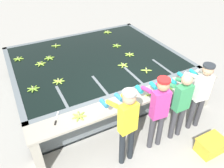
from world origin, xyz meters
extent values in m
plane|color=#A3A099|center=(0.00, 0.00, 0.00)|extent=(80.00, 80.00, 0.00)
cube|color=slate|center=(0.00, 2.20, 0.03)|extent=(4.31, 3.50, 0.06)
cube|color=slate|center=(0.00, 0.51, 0.45)|extent=(4.31, 0.12, 0.90)
cube|color=slate|center=(0.00, 3.89, 0.45)|extent=(4.31, 0.12, 0.90)
cube|color=slate|center=(-2.09, 2.20, 0.45)|extent=(0.12, 3.50, 0.90)
cube|color=slate|center=(2.09, 2.20, 0.45)|extent=(0.12, 3.50, 0.90)
cube|color=black|center=(0.00, 2.20, 0.48)|extent=(4.07, 3.26, 0.84)
cube|color=slate|center=(-1.29, 0.97, 0.45)|extent=(0.06, 0.80, 0.90)
cube|color=slate|center=(-0.43, 0.97, 0.45)|extent=(0.06, 0.80, 0.90)
cube|color=slate|center=(0.43, 0.97, 0.45)|extent=(0.06, 0.80, 0.90)
cube|color=slate|center=(1.29, 0.97, 0.45)|extent=(0.06, 0.80, 0.90)
cube|color=#A8A393|center=(0.00, 0.23, 0.88)|extent=(4.31, 0.45, 0.05)
cube|color=#A8A393|center=(-2.05, 0.23, 0.43)|extent=(0.16, 0.41, 0.85)
cube|color=#A8A393|center=(2.05, 0.23, 0.43)|extent=(0.16, 0.41, 0.85)
cylinder|color=#1E2328|center=(-0.64, -0.40, 0.41)|extent=(0.11, 0.11, 0.82)
cylinder|color=#1E2328|center=(-0.44, -0.38, 0.41)|extent=(0.11, 0.11, 0.82)
cube|color=yellow|center=(-0.54, -0.39, 1.12)|extent=(0.34, 0.20, 0.58)
sphere|color=tan|center=(-0.54, -0.39, 1.55)|extent=(0.22, 0.22, 0.22)
cylinder|color=#9E9E99|center=(-0.54, -0.39, 1.65)|extent=(0.23, 0.23, 0.04)
cylinder|color=yellow|center=(-0.72, -0.16, 1.32)|extent=(0.11, 0.32, 0.18)
cylinder|color=teal|center=(-0.75, 0.09, 1.16)|extent=(0.10, 0.21, 0.08)
cylinder|color=yellow|center=(-0.40, -0.13, 1.32)|extent=(0.11, 0.32, 0.18)
cylinder|color=teal|center=(-0.43, 0.12, 1.16)|extent=(0.10, 0.21, 0.08)
cylinder|color=#38383D|center=(0.06, -0.35, 0.41)|extent=(0.11, 0.11, 0.82)
cylinder|color=#38383D|center=(0.26, -0.37, 0.41)|extent=(0.11, 0.11, 0.82)
cube|color=#BC388E|center=(0.16, -0.36, 1.11)|extent=(0.33, 0.20, 0.58)
sphere|color=tan|center=(0.16, -0.36, 1.54)|extent=(0.22, 0.22, 0.22)
cylinder|color=red|center=(0.16, -0.36, 1.64)|extent=(0.23, 0.23, 0.04)
cylinder|color=#BC388E|center=(0.03, -0.09, 1.32)|extent=(0.11, 0.32, 0.18)
cylinder|color=#1EA3AD|center=(0.05, 0.16, 1.15)|extent=(0.10, 0.21, 0.08)
cylinder|color=#BC388E|center=(0.34, -0.12, 1.32)|extent=(0.11, 0.32, 0.18)
cylinder|color=#1EA3AD|center=(0.37, 0.13, 1.15)|extent=(0.10, 0.21, 0.08)
cylinder|color=#38383D|center=(0.61, -0.35, 0.39)|extent=(0.11, 0.11, 0.79)
cylinder|color=#38383D|center=(0.81, -0.36, 0.39)|extent=(0.11, 0.11, 0.79)
cube|color=#38995B|center=(0.71, -0.36, 1.06)|extent=(0.32, 0.17, 0.56)
sphere|color=tan|center=(0.71, -0.36, 1.48)|extent=(0.21, 0.21, 0.21)
cylinder|color=#38995B|center=(0.55, -0.10, 1.26)|extent=(0.08, 0.31, 0.18)
cylinder|color=#1EA3AD|center=(0.56, 0.15, 1.09)|extent=(0.09, 0.20, 0.08)
cylinder|color=#38995B|center=(0.87, -0.11, 1.26)|extent=(0.08, 0.31, 0.18)
cylinder|color=#1EA3AD|center=(0.88, 0.14, 1.09)|extent=(0.09, 0.20, 0.08)
cylinder|color=#38383D|center=(1.16, -0.31, 0.40)|extent=(0.11, 0.11, 0.80)
cylinder|color=#38383D|center=(1.36, -0.34, 0.40)|extent=(0.11, 0.11, 0.80)
cube|color=white|center=(1.26, -0.33, 1.09)|extent=(0.34, 0.20, 0.57)
sphere|color=tan|center=(1.26, -0.33, 1.51)|extent=(0.22, 0.22, 0.22)
cylinder|color=#282D33|center=(1.26, -0.33, 1.61)|extent=(0.23, 0.23, 0.04)
cylinder|color=white|center=(1.13, -0.06, 1.29)|extent=(0.11, 0.32, 0.18)
cylinder|color=#1EA3AD|center=(1.16, 0.19, 1.12)|extent=(0.11, 0.21, 0.08)
cylinder|color=white|center=(1.45, -0.09, 1.29)|extent=(0.11, 0.32, 0.18)
cylinder|color=#1EA3AD|center=(1.47, 0.15, 1.12)|extent=(0.11, 0.21, 0.08)
ellipsoid|color=#93BC3D|center=(1.00, 3.55, 0.92)|extent=(0.17, 0.04, 0.04)
ellipsoid|color=#93BC3D|center=(1.04, 3.50, 0.92)|extent=(0.09, 0.17, 0.04)
ellipsoid|color=#93BC3D|center=(1.10, 3.52, 0.92)|extent=(0.16, 0.13, 0.04)
ellipsoid|color=#93BC3D|center=(1.10, 3.59, 0.92)|extent=(0.16, 0.13, 0.04)
ellipsoid|color=#93BC3D|center=(1.04, 3.60, 0.92)|extent=(0.09, 0.17, 0.04)
cylinder|color=tan|center=(1.06, 3.55, 0.95)|extent=(0.03, 0.03, 0.04)
ellipsoid|color=#93BC3D|center=(-1.44, 2.48, 0.92)|extent=(0.17, 0.05, 0.04)
ellipsoid|color=#93BC3D|center=(-1.41, 2.43, 0.92)|extent=(0.12, 0.16, 0.04)
ellipsoid|color=#93BC3D|center=(-1.36, 2.43, 0.92)|extent=(0.11, 0.17, 0.04)
ellipsoid|color=#93BC3D|center=(-1.33, 2.48, 0.92)|extent=(0.17, 0.05, 0.04)
ellipsoid|color=#93BC3D|center=(-1.35, 2.53, 0.92)|extent=(0.12, 0.16, 0.04)
ellipsoid|color=#93BC3D|center=(-1.40, 2.53, 0.92)|extent=(0.11, 0.17, 0.04)
cylinder|color=tan|center=(-1.38, 2.48, 0.95)|extent=(0.03, 0.03, 0.04)
ellipsoid|color=#9EC642|center=(0.45, 1.50, 0.92)|extent=(0.06, 0.17, 0.04)
ellipsoid|color=#9EC642|center=(0.39, 1.47, 0.92)|extent=(0.17, 0.11, 0.04)
ellipsoid|color=#9EC642|center=(0.40, 1.40, 0.92)|extent=(0.14, 0.15, 0.04)
ellipsoid|color=#9EC642|center=(0.46, 1.40, 0.92)|extent=(0.11, 0.17, 0.04)
ellipsoid|color=#9EC642|center=(0.49, 1.45, 0.92)|extent=(0.17, 0.07, 0.04)
cylinder|color=tan|center=(0.44, 1.44, 0.95)|extent=(0.03, 0.03, 0.04)
ellipsoid|color=#9EC642|center=(-1.23, 1.46, 0.92)|extent=(0.13, 0.16, 0.04)
ellipsoid|color=#9EC642|center=(-1.18, 1.45, 0.92)|extent=(0.08, 0.17, 0.04)
ellipsoid|color=#9EC642|center=(-1.15, 1.48, 0.92)|extent=(0.17, 0.10, 0.04)
ellipsoid|color=#9EC642|center=(-1.15, 1.53, 0.92)|extent=(0.17, 0.11, 0.04)
ellipsoid|color=#9EC642|center=(-1.19, 1.56, 0.92)|extent=(0.06, 0.17, 0.04)
ellipsoid|color=#9EC642|center=(-1.23, 1.55, 0.92)|extent=(0.14, 0.15, 0.04)
ellipsoid|color=#9EC642|center=(-1.25, 1.50, 0.92)|extent=(0.17, 0.04, 0.04)
cylinder|color=tan|center=(-1.20, 1.50, 0.95)|extent=(0.03, 0.03, 0.04)
ellipsoid|color=#75A333|center=(-1.73, 1.43, 0.92)|extent=(0.12, 0.16, 0.04)
ellipsoid|color=#75A333|center=(-1.71, 1.47, 0.92)|extent=(0.17, 0.06, 0.04)
ellipsoid|color=#75A333|center=(-1.72, 1.52, 0.92)|extent=(0.15, 0.14, 0.04)
ellipsoid|color=#75A333|center=(-1.76, 1.53, 0.92)|extent=(0.05, 0.17, 0.04)
ellipsoid|color=#75A333|center=(-1.81, 1.51, 0.92)|extent=(0.16, 0.12, 0.04)
ellipsoid|color=#75A333|center=(-1.81, 1.46, 0.92)|extent=(0.17, 0.09, 0.04)
ellipsoid|color=#75A333|center=(-1.78, 1.43, 0.92)|extent=(0.09, 0.17, 0.04)
cylinder|color=tan|center=(-1.76, 1.48, 0.95)|extent=(0.03, 0.03, 0.04)
ellipsoid|color=#7FAD33|center=(-1.83, 2.95, 0.92)|extent=(0.06, 0.17, 0.04)
ellipsoid|color=#7FAD33|center=(-1.79, 2.99, 0.92)|extent=(0.17, 0.10, 0.04)
ellipsoid|color=#7FAD33|center=(-1.79, 3.04, 0.92)|extent=(0.16, 0.13, 0.04)
ellipsoid|color=#7FAD33|center=(-1.84, 3.06, 0.92)|extent=(0.06, 0.17, 0.04)
ellipsoid|color=#7FAD33|center=(-1.89, 3.03, 0.92)|extent=(0.17, 0.10, 0.04)
ellipsoid|color=#7FAD33|center=(-1.88, 2.97, 0.92)|extent=(0.16, 0.13, 0.04)
cylinder|color=tan|center=(-1.84, 3.01, 0.95)|extent=(0.03, 0.03, 0.04)
ellipsoid|color=#7FAD33|center=(-1.08, 2.72, 0.92)|extent=(0.12, 0.16, 0.04)
ellipsoid|color=#7FAD33|center=(-1.13, 2.73, 0.92)|extent=(0.11, 0.17, 0.04)
ellipsoid|color=#7FAD33|center=(-1.16, 2.68, 0.92)|extent=(0.17, 0.04, 0.04)
ellipsoid|color=#7FAD33|center=(-1.13, 2.63, 0.92)|extent=(0.12, 0.16, 0.04)
ellipsoid|color=#7FAD33|center=(-1.08, 2.63, 0.92)|extent=(0.11, 0.17, 0.04)
ellipsoid|color=#7FAD33|center=(-1.05, 2.68, 0.92)|extent=(0.17, 0.04, 0.04)
cylinder|color=tan|center=(-1.11, 2.68, 0.95)|extent=(0.03, 0.03, 0.04)
ellipsoid|color=#9EC642|center=(0.77, 1.00, 0.92)|extent=(0.16, 0.12, 0.04)
ellipsoid|color=#9EC642|center=(0.78, 0.93, 0.92)|extent=(0.12, 0.16, 0.04)
ellipsoid|color=#9EC642|center=(0.86, 0.95, 0.92)|extent=(0.16, 0.12, 0.04)
ellipsoid|color=#9EC642|center=(0.84, 1.02, 0.92)|extent=(0.12, 0.16, 0.04)
cylinder|color=tan|center=(0.81, 0.98, 0.95)|extent=(0.03, 0.03, 0.04)
ellipsoid|color=#93BC3D|center=(0.91, 1.82, 0.92)|extent=(0.12, 0.16, 0.04)
ellipsoid|color=#93BC3D|center=(0.94, 1.87, 0.92)|extent=(0.17, 0.04, 0.04)
ellipsoid|color=#93BC3D|center=(0.91, 1.91, 0.92)|extent=(0.11, 0.17, 0.04)
ellipsoid|color=#93BC3D|center=(0.85, 1.91, 0.92)|extent=(0.12, 0.16, 0.04)
ellipsoid|color=#93BC3D|center=(0.83, 1.86, 0.92)|extent=(0.17, 0.04, 0.04)
ellipsoid|color=#93BC3D|center=(0.86, 1.82, 0.92)|extent=(0.11, 0.17, 0.04)
cylinder|color=tan|center=(0.88, 1.86, 0.95)|extent=(0.03, 0.03, 0.04)
ellipsoid|color=#8CB738|center=(-0.76, 3.28, 0.92)|extent=(0.09, 0.17, 0.04)
ellipsoid|color=#8CB738|center=(-0.69, 3.32, 0.92)|extent=(0.17, 0.09, 0.04)
ellipsoid|color=#8CB738|center=(-0.72, 3.39, 0.92)|extent=(0.09, 0.17, 0.04)
ellipsoid|color=#8CB738|center=(-0.79, 3.35, 0.92)|extent=(0.17, 0.09, 0.04)
cylinder|color=tan|center=(-0.74, 3.33, 0.95)|extent=(0.03, 0.03, 0.04)
ellipsoid|color=#7FAD33|center=(0.82, 2.45, 0.92)|extent=(0.07, 0.17, 0.04)
ellipsoid|color=#7FAD33|center=(0.88, 2.48, 0.92)|extent=(0.16, 0.12, 0.04)
ellipsoid|color=#7FAD33|center=(0.87, 2.54, 0.92)|extent=(0.15, 0.14, 0.04)
ellipsoid|color=#7FAD33|center=(0.81, 2.56, 0.92)|extent=(0.10, 0.17, 0.04)
ellipsoid|color=#7FAD33|center=(0.78, 2.50, 0.92)|extent=(0.17, 0.05, 0.04)
cylinder|color=tan|center=(0.83, 2.51, 0.95)|extent=(0.03, 0.03, 0.04)
ellipsoid|color=#9EC642|center=(-1.14, 0.25, 0.92)|extent=(0.17, 0.11, 0.04)
ellipsoid|color=#9EC642|center=(-1.18, 0.28, 0.92)|extent=(0.07, 0.17, 0.04)
ellipsoid|color=#9EC642|center=(-1.22, 0.27, 0.92)|extent=(0.13, 0.15, 0.04)
ellipsoid|color=#9EC642|center=(-1.24, 0.23, 0.92)|extent=(0.17, 0.04, 0.04)
ellipsoid|color=#9EC642|center=(-1.22, 0.19, 0.92)|extent=(0.13, 0.16, 0.04)
ellipsoid|color=#9EC642|center=(-1.18, 0.18, 0.92)|extent=(0.07, 0.17, 0.04)
ellipsoid|color=#9EC642|center=(-1.14, 0.21, 0.92)|extent=(0.17, 0.11, 0.04)
cylinder|color=tan|center=(-1.19, 0.23, 0.96)|extent=(0.03, 0.03, 0.04)
ellipsoid|color=#8CB738|center=(0.86, 0.12, 0.92)|extent=(0.14, 0.15, 0.04)
ellipsoid|color=#8CB738|center=(0.94, 0.13, 0.92)|extent=(0.15, 0.14, 0.04)
ellipsoid|color=#8CB738|center=(0.93, 0.20, 0.92)|extent=(0.14, 0.15, 0.04)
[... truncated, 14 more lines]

